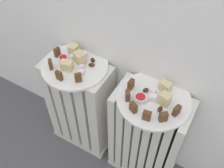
{
  "coord_description": "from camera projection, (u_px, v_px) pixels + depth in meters",
  "views": [
    {
      "loc": [
        0.34,
        -0.31,
        1.32
      ],
      "look_at": [
        0.0,
        0.28,
        0.55
      ],
      "focal_mm": 41.14,
      "sensor_mm": 36.0,
      "label": 1
    }
  ],
  "objects": [
    {
      "name": "dark_cake_slice_right_0",
      "position": [
        131.0,
        84.0,
        0.98
      ],
      "size": [
        0.02,
        0.03,
        0.04
      ],
      "primitive_type": "cube",
      "rotation": [
        0.0,
        0.0,
        -1.6
      ],
      "color": "#56351E",
      "rests_on": "plate_right"
    },
    {
      "name": "medjool_date_right_0",
      "position": [
        146.0,
        90.0,
        0.97
      ],
      "size": [
        0.03,
        0.03,
        0.02
      ],
      "primitive_type": "ellipsoid",
      "rotation": [
        0.0,
        0.0,
        1.01
      ],
      "color": "#3D1E0F",
      "rests_on": "plate_right"
    },
    {
      "name": "dark_cake_slice_left_3",
      "position": [
        78.0,
        78.0,
        1.0
      ],
      "size": [
        0.03,
        0.03,
        0.04
      ],
      "primitive_type": "cube",
      "rotation": [
        0.0,
        0.0,
        0.78
      ],
      "color": "#56351E",
      "rests_on": "plate_left"
    },
    {
      "name": "jam_bowl_right",
      "position": [
        140.0,
        98.0,
        0.94
      ],
      "size": [
        0.04,
        0.04,
        0.02
      ],
      "color": "white",
      "rests_on": "plate_right"
    },
    {
      "name": "jam_bowl_left",
      "position": [
        63.0,
        59.0,
        1.08
      ],
      "size": [
        0.04,
        0.04,
        0.02
      ],
      "color": "white",
      "rests_on": "plate_left"
    },
    {
      "name": "plate_left",
      "position": [
        75.0,
        66.0,
        1.08
      ],
      "size": [
        0.28,
        0.28,
        0.01
      ],
      "primitive_type": "cylinder",
      "color": "white",
      "rests_on": "radiator_left"
    },
    {
      "name": "medjool_date_left_1",
      "position": [
        91.0,
        65.0,
        1.07
      ],
      "size": [
        0.03,
        0.03,
        0.01
      ],
      "primitive_type": "ellipsoid",
      "rotation": [
        0.0,
        0.0,
        0.58
      ],
      "color": "#3D1E0F",
      "rests_on": "plate_left"
    },
    {
      "name": "turkish_delight_left_1",
      "position": [
        82.0,
        72.0,
        1.03
      ],
      "size": [
        0.02,
        0.02,
        0.02
      ],
      "primitive_type": "cube",
      "rotation": [
        0.0,
        0.0,
        0.1
      ],
      "color": "white",
      "rests_on": "plate_left"
    },
    {
      "name": "turkish_delight_left_0",
      "position": [
        82.0,
        67.0,
        1.05
      ],
      "size": [
        0.02,
        0.02,
        0.02
      ],
      "primitive_type": "cube",
      "rotation": [
        0.0,
        0.0,
        0.49
      ],
      "color": "white",
      "rests_on": "plate_left"
    },
    {
      "name": "dark_cake_slice_left_0",
      "position": [
        57.0,
        52.0,
        1.1
      ],
      "size": [
        0.02,
        0.03,
        0.04
      ],
      "primitive_type": "cube",
      "rotation": [
        0.0,
        0.0,
        -1.68
      ],
      "color": "#56351E",
      "rests_on": "plate_left"
    },
    {
      "name": "turkish_delight_right_1",
      "position": [
        153.0,
        91.0,
        0.97
      ],
      "size": [
        0.02,
        0.02,
        0.02
      ],
      "primitive_type": "cube",
      "rotation": [
        0.0,
        0.0,
        1.4
      ],
      "color": "white",
      "rests_on": "plate_right"
    },
    {
      "name": "dark_cake_slice_right_1",
      "position": [
        128.0,
        96.0,
        0.94
      ],
      "size": [
        0.03,
        0.03,
        0.04
      ],
      "primitive_type": "cube",
      "rotation": [
        0.0,
        0.0,
        -1.02
      ],
      "color": "#56351E",
      "rests_on": "plate_right"
    },
    {
      "name": "radiator_left",
      "position": [
        81.0,
        107.0,
        1.3
      ],
      "size": [
        0.32,
        0.17,
        0.56
      ],
      "color": "silver",
      "rests_on": "ground_plane"
    },
    {
      "name": "medjool_date_right_1",
      "position": [
        160.0,
        109.0,
        0.91
      ],
      "size": [
        0.02,
        0.03,
        0.02
      ],
      "primitive_type": "ellipsoid",
      "rotation": [
        0.0,
        0.0,
        1.61
      ],
      "color": "#3D1E0F",
      "rests_on": "plate_right"
    },
    {
      "name": "marble_cake_slice_left_0",
      "position": [
        67.0,
        66.0,
        1.04
      ],
      "size": [
        0.05,
        0.05,
        0.04
      ],
      "primitive_type": "cube",
      "rotation": [
        0.0,
        0.0,
        0.29
      ],
      "color": "beige",
      "rests_on": "plate_left"
    },
    {
      "name": "dark_cake_slice_right_2",
      "position": [
        133.0,
        107.0,
        0.9
      ],
      "size": [
        0.03,
        0.03,
        0.04
      ],
      "primitive_type": "cube",
      "rotation": [
        0.0,
        0.0,
        -0.44
      ],
      "color": "#56351E",
      "rests_on": "plate_right"
    },
    {
      "name": "plate_right",
      "position": [
        154.0,
        99.0,
        0.96
      ],
      "size": [
        0.28,
        0.28,
        0.01
      ],
      "primitive_type": "cylinder",
      "color": "white",
      "rests_on": "radiator_right"
    },
    {
      "name": "medjool_date_left_0",
      "position": [
        93.0,
        60.0,
        1.08
      ],
      "size": [
        0.03,
        0.02,
        0.02
      ],
      "primitive_type": "ellipsoid",
      "rotation": [
        0.0,
        0.0,
        2.69
      ],
      "color": "#3D1E0F",
      "rests_on": "plate_left"
    },
    {
      "name": "dark_cake_slice_right_3",
      "position": [
        147.0,
        116.0,
        0.88
      ],
      "size": [
        0.03,
        0.02,
        0.04
      ],
      "primitive_type": "cube",
      "rotation": [
        0.0,
        0.0,
        0.13
      ],
      "color": "#56351E",
      "rests_on": "plate_right"
    },
    {
      "name": "marble_cake_slice_right_0",
      "position": [
        165.0,
        99.0,
        0.92
      ],
      "size": [
        0.04,
        0.04,
        0.05
      ],
      "primitive_type": "cube",
      "rotation": [
        0.0,
        0.0,
        -0.15
      ],
      "color": "beige",
      "rests_on": "plate_right"
    },
    {
      "name": "fork",
      "position": [
        155.0,
        97.0,
        0.96
      ],
      "size": [
        0.05,
        0.09,
        0.0
      ],
      "color": "silver",
      "rests_on": "plate_right"
    },
    {
      "name": "turkish_delight_left_3",
      "position": [
        84.0,
        54.0,
        1.1
      ],
      "size": [
        0.03,
        0.03,
        0.02
      ],
      "primitive_type": "cube",
      "rotation": [
        0.0,
        0.0,
        1.09
      ],
      "color": "white",
      "rests_on": "plate_left"
    },
    {
      "name": "dark_cake_slice_left_1",
      "position": [
        51.0,
        64.0,
        1.05
      ],
      "size": [
        0.03,
        0.03,
        0.04
      ],
      "primitive_type": "cube",
      "rotation": [
        0.0,
        0.0,
        -0.86
      ],
      "color": "#56351E",
      "rests_on": "plate_left"
    },
    {
      "name": "turkish_delight_right_0",
      "position": [
        153.0,
        98.0,
        0.94
      ],
      "size": [
        0.03,
        0.03,
        0.02
      ],
      "primitive_type": "cube",
      "rotation": [
        0.0,
        0.0,
        0.22
      ],
      "color": "white",
      "rests_on": "plate_right"
    },
    {
      "name": "marble_cake_slice_left_2",
      "position": [
        74.0,
        49.0,
        1.11
      ],
      "size": [
        0.04,
        0.04,
        0.04
      ],
      "primitive_type": "cube",
      "rotation": [
        0.0,
        0.0,
        0.1
      ],
      "color": "beige",
      "rests_on": "plate_left"
    },
    {
      "name": "dark_cake_slice_left_2",
      "position": [
        59.0,
        76.0,
        1.01
      ],
      "size": [
        0.03,
        0.01,
        0.04
      ],
      "primitive_type": "cube",
      "rotation": [
        0.0,
        0.0,
        -0.04
      ],
      "color": "#56351E",
      "rests_on": "plate_left"
    },
    {
      "name": "dark_cake_slice_right_4",
      "position": [
        163.0,
        117.0,
        0.88
      ],
      "size": [
        0.03,
        0.03,
        0.04
      ],
      "primitive_type": "cube",
      "rotation": [
        0.0,
        0.0,
        0.71
      ],
      "color": "#56351E",
      "rests_on": "plate_right"
    },
    {
      "name": "dark_cake_slice_right_5",
      "position": [
        177.0,
        111.0,
        0.9
      ],
      "size": [
        0.02,
        0.03,
        0.04
      ],
      "primitive_type": "cube",
      "rotation": [
        0.0,
        0.0,
        1.29
      ],
      "color": "#56351E",
      "rests_on": "plate_right"
    },
    {
      "name": "turkish_delight_left_2",
      "position": [
        74.0,
        57.0,
        1.09
      ],
      "size": [
        0.03,
        0.03,
        0.02
      ],
      "primitive_type": "cube",
      "rotation": [
        0.0,
        0.0,
        0.87
      ],
      "color": "white",
      "rests_on": "plate_left"
    },
    {
      "name": "marble_cake_slice_right_1",
      "position": [
        165.0,
        86.0,
        0.97
      ],
      "size": [
        0.05,
        0.04,
        0.04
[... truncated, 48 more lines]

